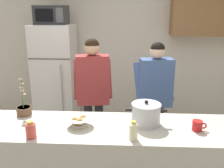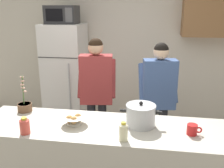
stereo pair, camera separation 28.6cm
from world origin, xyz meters
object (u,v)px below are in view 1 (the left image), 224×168
Objects in this scene: microwave at (52,15)px; bottle_near_edge at (133,131)px; person_by_sink at (155,90)px; potted_orchid at (24,109)px; cooking_pot at (146,114)px; coffee_mug at (198,126)px; refrigerator at (56,78)px; bread_bowl at (79,121)px; bottle_mid_counter at (31,130)px; person_near_pot at (93,86)px.

microwave is 2.55m from bottle_near_edge.
potted_orchid is at bearing -153.23° from person_by_sink.
cooking_pot is 1.00× the size of potted_orchid.
cooking_pot is 2.98× the size of coffee_mug.
cooking_pot reaches higher than coffee_mug.
refrigerator is 4.46× the size of potted_orchid.
bottle_near_edge reaches higher than bread_bowl.
bottle_mid_counter is at bearing -62.85° from potted_orchid.
coffee_mug is (0.46, -0.11, -0.06)m from cooking_pot.
refrigerator reaches higher than coffee_mug.
cooking_pot is 1.05m from bottle_mid_counter.
bottle_mid_counter is 0.39× the size of potted_orchid.
potted_orchid reaches higher than bottle_near_edge.
person_by_sink is at bearing 75.37° from bottle_near_edge.
coffee_mug is 0.62m from bottle_near_edge.
bottle_mid_counter is at bearing -162.09° from cooking_pot.
person_by_sink reaches higher than potted_orchid.
refrigerator is 1.99m from bread_bowl.
microwave reaches higher than refrigerator.
refrigerator is 10.32× the size of bottle_near_edge.
coffee_mug is (1.80, -1.87, -0.91)m from microwave.
cooking_pot is at bearing 166.25° from coffee_mug.
bottle_mid_counter is (0.35, -2.10, 0.13)m from refrigerator.
person_near_pot reaches higher than potted_orchid.
person_near_pot reaches higher than cooking_pot.
potted_orchid is at bearing 117.15° from bottle_mid_counter.
coffee_mug is (0.27, -0.99, -0.02)m from person_by_sink.
microwave is at bearing 129.47° from person_near_pot.
refrigerator reaches higher than potted_orchid.
person_by_sink is at bearing 26.77° from potted_orchid.
bottle_mid_counter is 0.54m from potted_orchid.
refrigerator is at bearing 93.54° from potted_orchid.
cooking_pot is (1.34, -1.76, -0.85)m from microwave.
bread_bowl is at bearing -172.83° from cooking_pot.
bread_bowl is (0.72, -1.86, 0.10)m from refrigerator.
potted_orchid is at bearing 171.05° from coffee_mug.
person_near_pot is 0.80m from person_by_sink.
cooking_pot reaches higher than bottle_mid_counter.
bottle_mid_counter is at bearing -179.29° from bottle_near_edge.
coffee_mug is 1.72m from potted_orchid.
cooking_pot is at bearing -52.98° from refrigerator.
bottle_mid_counter is (-0.87, -0.01, -0.01)m from bottle_near_edge.
bottle_mid_counter is at bearing -134.60° from person_by_sink.
refrigerator is 1.63m from potted_orchid.
coffee_mug is 1.08m from bread_bowl.
cooking_pot is (-0.18, -0.87, 0.04)m from person_by_sink.
coffee_mug is 0.86× the size of bottle_mid_counter.
bottle_near_edge is at bearing -22.71° from potted_orchid.
refrigerator is 1.01m from microwave.
bottle_mid_counter is (-1.45, -0.21, 0.03)m from coffee_mug.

